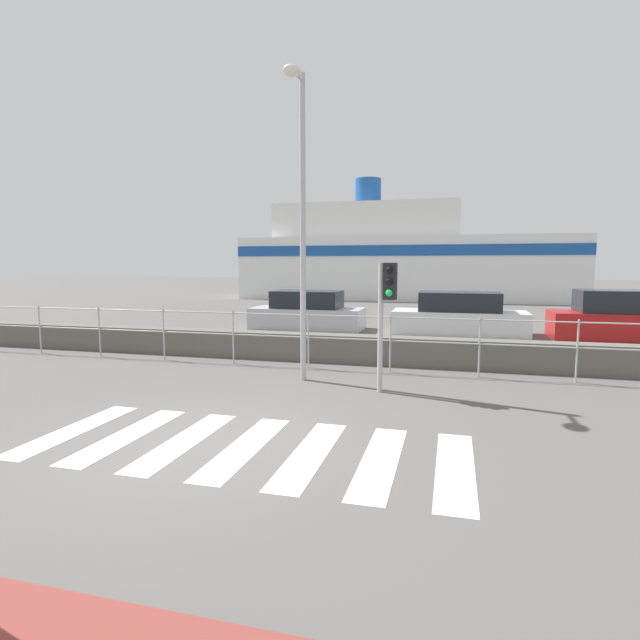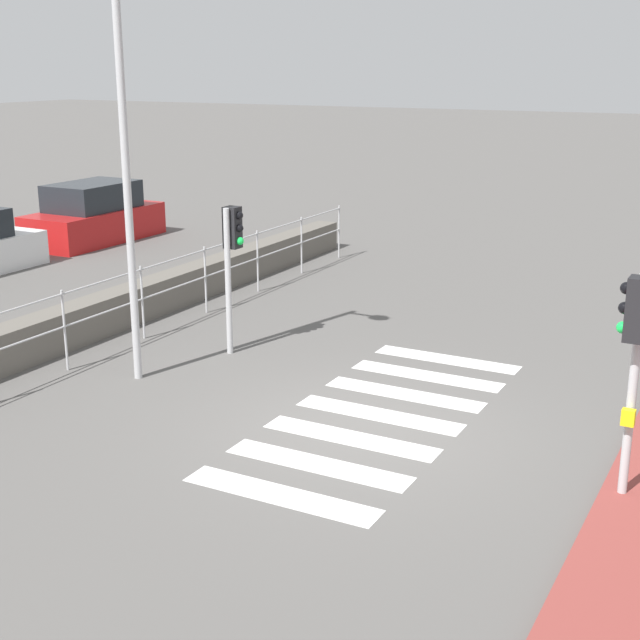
% 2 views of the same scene
% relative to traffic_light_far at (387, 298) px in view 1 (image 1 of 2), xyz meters
% --- Properties ---
extents(ground_plane, '(160.00, 160.00, 0.00)m').
position_rel_traffic_light_far_xyz_m(ground_plane, '(-2.04, -3.33, -1.80)').
color(ground_plane, '#565451').
extents(crosswalk, '(5.85, 2.40, 0.01)m').
position_rel_traffic_light_far_xyz_m(crosswalk, '(-1.43, -3.33, -1.79)').
color(crosswalk, silver).
rests_on(crosswalk, ground_plane).
extents(seawall, '(21.21, 0.55, 0.68)m').
position_rel_traffic_light_far_xyz_m(seawall, '(-2.04, 2.69, -1.46)').
color(seawall, '#605B54').
rests_on(seawall, ground_plane).
extents(harbor_fence, '(19.13, 0.04, 1.31)m').
position_rel_traffic_light_far_xyz_m(harbor_fence, '(-2.04, 1.81, -0.94)').
color(harbor_fence, '#B2B2B5').
rests_on(harbor_fence, ground_plane).
extents(traffic_light_far, '(0.34, 0.32, 2.45)m').
position_rel_traffic_light_far_xyz_m(traffic_light_far, '(0.00, 0.00, 0.00)').
color(traffic_light_far, '#B2B2B5').
rests_on(traffic_light_far, ground_plane).
extents(streetlamp, '(0.32, 0.93, 6.17)m').
position_rel_traffic_light_far_xyz_m(streetlamp, '(-1.80, 0.44, 2.00)').
color(streetlamp, '#B2B2B5').
rests_on(streetlamp, ground_plane).
extents(ferry_boat, '(22.39, 6.44, 8.35)m').
position_rel_traffic_light_far_xyz_m(ferry_boat, '(-2.59, 26.11, 1.00)').
color(ferry_boat, white).
rests_on(ferry_boat, ground_plane).
extents(parked_car_silver, '(4.19, 1.73, 1.43)m').
position_rel_traffic_light_far_xyz_m(parked_car_silver, '(-4.08, 8.66, -1.19)').
color(parked_car_silver, '#BCBCC1').
rests_on(parked_car_silver, ground_plane).
extents(parked_car_white, '(4.54, 1.73, 1.46)m').
position_rel_traffic_light_far_xyz_m(parked_car_white, '(1.43, 8.66, -1.18)').
color(parked_car_white, silver).
rests_on(parked_car_white, ground_plane).
extents(parked_car_red, '(3.92, 1.79, 1.59)m').
position_rel_traffic_light_far_xyz_m(parked_car_red, '(6.31, 8.66, -1.12)').
color(parked_car_red, '#B21919').
rests_on(parked_car_red, ground_plane).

